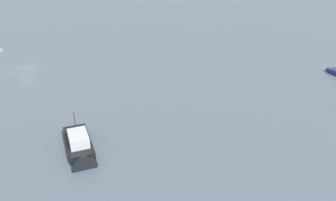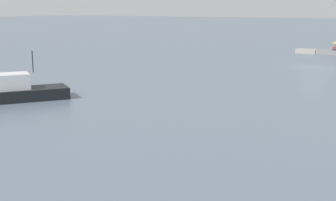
{
  "view_description": "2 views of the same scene",
  "coord_description": "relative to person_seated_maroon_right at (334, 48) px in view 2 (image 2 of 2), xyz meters",
  "views": [
    {
      "loc": [
        33.7,
        50.82,
        17.37
      ],
      "look_at": [
        3.08,
        32.99,
        1.81
      ],
      "focal_mm": 32.39,
      "sensor_mm": 36.0,
      "label": 1
    },
    {
      "loc": [
        -10.37,
        52.63,
        6.56
      ],
      "look_at": [
        1.28,
        31.22,
        1.68
      ],
      "focal_mm": 49.9,
      "sensor_mm": 36.0,
      "label": 2
    }
  ],
  "objects": [
    {
      "name": "ground_plane",
      "position": [
        -0.55,
        16.49,
        -0.86
      ],
      "size": [
        500.0,
        500.0,
        0.0
      ],
      "primitive_type": "plane",
      "color": "slate"
    },
    {
      "name": "motorboat_black_far",
      "position": [
        14.94,
        46.33,
        -0.39
      ],
      "size": [
        6.67,
        7.75,
        4.42
      ],
      "rotation": [
        0.0,
        0.0,
        5.64
      ],
      "color": "black",
      "rests_on": "ground_plane"
    },
    {
      "name": "person_seated_maroon_right",
      "position": [
        0.0,
        0.0,
        0.0
      ],
      "size": [
        0.4,
        0.6,
        0.73
      ],
      "rotation": [
        0.0,
        0.0,
        0.01
      ],
      "color": "#1E2333",
      "rests_on": "seawall_pier"
    }
  ]
}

